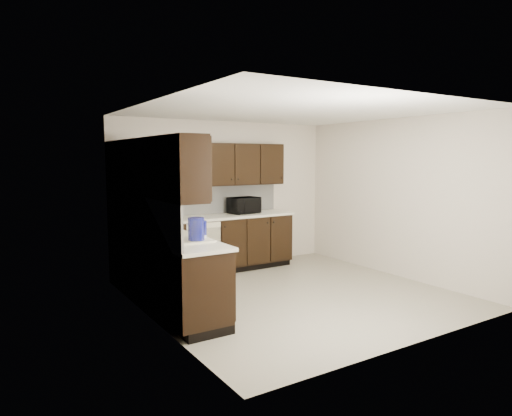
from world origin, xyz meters
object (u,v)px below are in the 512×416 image
Objects in this scene: sink at (180,244)px; blue_pitcher at (196,230)px; toaster_oven at (137,213)px; storage_bin at (143,218)px; microwave at (244,205)px.

blue_pitcher is (0.08, -0.26, 0.20)m from sink.
toaster_oven is 0.43m from storage_bin.
microwave is at bearing 17.38° from toaster_oven.
sink is at bearing -72.74° from toaster_oven.
microwave is (1.89, 1.73, 0.20)m from sink.
storage_bin is (-1.88, -0.37, -0.05)m from microwave.
storage_bin is at bearing -77.41° from toaster_oven.
microwave is at bearing 11.09° from storage_bin.
blue_pitcher is at bearing -87.46° from storage_bin.
microwave is 2.69m from blue_pitcher.
microwave is at bearing 42.45° from sink.
sink is 1.80× the size of storage_bin.
toaster_oven is at bearing 171.89° from microwave.
microwave reaches higher than storage_bin.
storage_bin is 1.66× the size of blue_pitcher.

